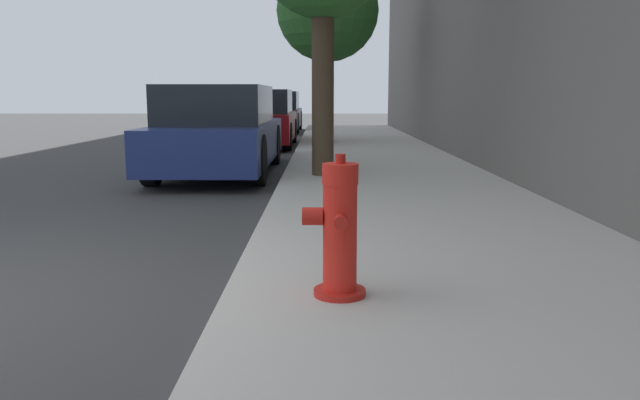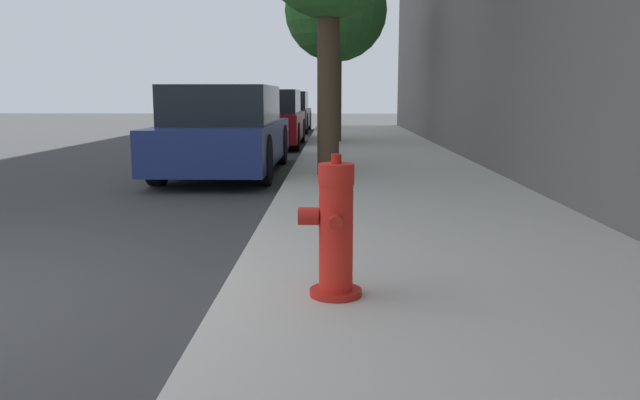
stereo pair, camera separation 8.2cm
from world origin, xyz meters
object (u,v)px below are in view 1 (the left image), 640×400
parked_car_near (220,131)px  parked_car_far (276,112)px  street_tree_far (328,11)px  fire_hydrant (339,232)px  parked_car_mid (258,119)px

parked_car_near → parked_car_far: parked_car_near is taller
street_tree_far → fire_hydrant: bearing=-90.1°
parked_car_mid → parked_car_far: parked_car_mid is taller
fire_hydrant → parked_car_mid: parked_car_mid is taller
parked_car_mid → fire_hydrant: bearing=-82.0°
fire_hydrant → parked_car_near: size_ratio=0.17×
parked_car_mid → street_tree_far: (1.70, -0.23, 2.54)m
parked_car_far → parked_car_near: bearing=-90.1°
fire_hydrant → street_tree_far: bearing=89.9°
fire_hydrant → street_tree_far: (0.01, 11.80, 2.69)m
parked_car_far → parked_car_mid: bearing=-89.6°
parked_car_near → parked_car_far: (0.01, 11.68, -0.02)m
fire_hydrant → parked_car_mid: 12.15m
parked_car_far → street_tree_far: size_ratio=0.97×
parked_car_near → street_tree_far: bearing=71.2°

